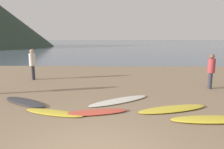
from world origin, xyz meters
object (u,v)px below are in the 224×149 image
(surfboard_0, at_px, (25,102))
(person_1, at_px, (211,68))
(surfboard_1, at_px, (54,113))
(person_0, at_px, (32,62))
(surfboard_4, at_px, (173,109))
(surfboard_3, at_px, (119,101))
(surfboard_2, at_px, (94,112))
(surfboard_5, at_px, (212,119))

(surfboard_0, bearing_deg, person_1, 47.93)
(surfboard_1, bearing_deg, person_0, 134.09)
(person_1, bearing_deg, surfboard_4, 50.02)
(surfboard_3, distance_m, surfboard_4, 1.91)
(surfboard_3, bearing_deg, person_1, -6.96)
(person_0, relative_size, person_1, 1.05)
(surfboard_2, height_order, surfboard_4, surfboard_4)
(surfboard_0, bearing_deg, surfboard_2, 11.10)
(surfboard_1, height_order, surfboard_5, surfboard_5)
(surfboard_3, distance_m, surfboard_5, 3.10)
(surfboard_2, height_order, surfboard_3, surfboard_2)
(person_0, bearing_deg, surfboard_2, -170.48)
(surfboard_4, height_order, person_1, person_1)
(surfboard_5, bearing_deg, surfboard_0, 163.19)
(surfboard_0, distance_m, person_0, 4.30)
(surfboard_3, height_order, person_0, person_0)
(surfboard_1, xyz_separation_m, surfboard_2, (1.25, 0.06, 0.01))
(surfboard_1, distance_m, surfboard_4, 3.77)
(surfboard_5, xyz_separation_m, person_1, (1.53, 3.70, 0.88))
(surfboard_4, xyz_separation_m, person_0, (-6.37, 4.60, 0.93))
(surfboard_0, height_order, surfboard_1, surfboard_0)
(surfboard_1, distance_m, surfboard_5, 4.65)
(surfboard_2, distance_m, person_0, 6.35)
(surfboard_0, xyz_separation_m, surfboard_4, (5.09, -0.60, -0.00))
(surfboard_2, distance_m, surfboard_3, 1.43)
(surfboard_5, bearing_deg, surfboard_3, 143.62)
(surfboard_0, bearing_deg, surfboard_5, 17.53)
(surfboard_0, height_order, person_0, person_0)
(person_0, bearing_deg, person_1, -129.81)
(surfboard_0, xyz_separation_m, surfboard_2, (2.59, -0.95, -0.00))
(surfboard_0, relative_size, person_1, 1.32)
(surfboard_3, relative_size, person_1, 1.57)
(surfboard_3, relative_size, person_0, 1.50)
(surfboard_5, height_order, person_0, person_0)
(surfboard_2, relative_size, person_0, 1.26)
(surfboard_3, height_order, surfboard_4, surfboard_4)
(surfboard_4, bearing_deg, surfboard_0, 155.32)
(surfboard_1, distance_m, surfboard_2, 1.25)
(surfboard_0, xyz_separation_m, surfboard_3, (3.38, 0.24, -0.01))
(surfboard_5, relative_size, person_1, 1.50)
(surfboard_1, bearing_deg, surfboard_2, 19.06)
(surfboard_1, xyz_separation_m, surfboard_3, (2.03, 1.25, -0.00))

